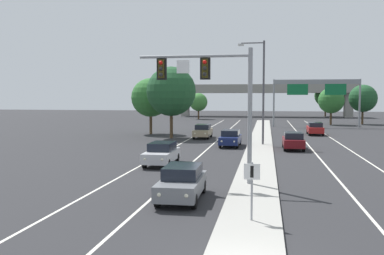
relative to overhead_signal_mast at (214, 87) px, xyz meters
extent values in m
cube|color=#9E9B93|center=(2.20, 6.62, -5.21)|extent=(2.40, 110.00, 0.15)
cube|color=silver|center=(-2.50, 13.62, -5.28)|extent=(0.14, 100.00, 0.01)
cube|color=silver|center=(6.90, 13.62, -5.28)|extent=(0.14, 100.00, 0.01)
cube|color=silver|center=(-5.80, 13.62, -5.28)|extent=(0.14, 100.00, 0.01)
cube|color=silver|center=(10.20, 13.62, -5.28)|extent=(0.14, 100.00, 0.01)
cylinder|color=gray|center=(1.91, 0.01, -1.53)|extent=(0.24, 0.24, 7.20)
cylinder|color=gray|center=(-1.09, 0.01, 1.67)|extent=(6.00, 0.16, 0.16)
cube|color=black|center=(-0.49, 0.05, 1.02)|extent=(0.56, 0.06, 1.20)
cube|color=#38330F|center=(-0.49, 0.01, 1.02)|extent=(0.32, 0.32, 1.00)
sphere|color=red|center=(-0.49, -0.16, 1.34)|extent=(0.22, 0.22, 0.22)
sphere|color=#282828|center=(-0.49, -0.16, 1.02)|extent=(0.22, 0.22, 0.22)
sphere|color=#282828|center=(-0.49, -0.16, 0.70)|extent=(0.22, 0.22, 0.22)
cube|color=black|center=(-2.89, 0.05, 1.02)|extent=(0.56, 0.06, 1.20)
cube|color=#38330F|center=(-2.89, 0.01, 1.02)|extent=(0.32, 0.32, 1.00)
sphere|color=red|center=(-2.89, -0.16, 1.34)|extent=(0.22, 0.22, 0.22)
sphere|color=#282828|center=(-2.89, -0.16, 1.02)|extent=(0.22, 0.22, 0.22)
sphere|color=#282828|center=(-2.89, -0.16, 0.70)|extent=(0.22, 0.22, 0.22)
cube|color=white|center=(-1.69, -0.01, 1.12)|extent=(0.70, 0.04, 0.70)
cylinder|color=gray|center=(2.27, -6.74, -4.03)|extent=(0.08, 0.08, 2.20)
cube|color=white|center=(2.27, -6.77, -3.28)|extent=(0.60, 0.03, 0.60)
cube|color=black|center=(2.27, -6.79, -3.28)|extent=(0.12, 0.01, 0.44)
cylinder|color=#4C4C51|center=(2.46, 18.94, -0.13)|extent=(0.20, 0.20, 10.00)
cylinder|color=#4C4C51|center=(1.36, 18.94, 4.67)|extent=(2.20, 0.12, 0.12)
cube|color=#B7B7B2|center=(0.26, 18.94, 4.52)|extent=(0.56, 0.28, 0.20)
cube|color=slate|center=(-1.06, -3.52, -4.61)|extent=(1.90, 4.44, 0.70)
cube|color=black|center=(-1.06, -3.30, -3.98)|extent=(1.64, 2.41, 0.56)
sphere|color=#EAE5C6|center=(-0.43, -5.69, -4.56)|extent=(0.18, 0.18, 0.18)
sphere|color=#EAE5C6|center=(-1.58, -5.72, -4.56)|extent=(0.18, 0.18, 0.18)
cylinder|color=black|center=(-0.22, -5.00, -4.96)|extent=(0.23, 0.64, 0.64)
cylinder|color=black|center=(-1.82, -5.04, -4.96)|extent=(0.23, 0.64, 0.64)
cylinder|color=black|center=(-0.29, -2.01, -4.96)|extent=(0.23, 0.64, 0.64)
cylinder|color=black|center=(-1.89, -2.04, -4.96)|extent=(0.23, 0.64, 0.64)
cube|color=#B7B7BC|center=(-4.44, 5.99, -4.61)|extent=(1.82, 4.41, 0.70)
cube|color=black|center=(-4.44, 6.21, -3.98)|extent=(1.60, 2.38, 0.56)
sphere|color=#EAE5C6|center=(-3.85, 3.82, -4.56)|extent=(0.18, 0.18, 0.18)
sphere|color=#EAE5C6|center=(-5.00, 3.81, -4.56)|extent=(0.18, 0.18, 0.18)
cylinder|color=black|center=(-3.63, 4.50, -4.96)|extent=(0.22, 0.64, 0.64)
cylinder|color=black|center=(-5.23, 4.49, -4.96)|extent=(0.22, 0.64, 0.64)
cylinder|color=black|center=(-3.64, 7.50, -4.96)|extent=(0.22, 0.64, 0.64)
cylinder|color=black|center=(-5.24, 7.49, -4.96)|extent=(0.22, 0.64, 0.64)
cube|color=#141E4C|center=(-0.61, 17.81, -4.61)|extent=(1.88, 4.43, 0.70)
cube|color=black|center=(-0.61, 18.03, -3.98)|extent=(1.63, 2.41, 0.56)
sphere|color=#EAE5C6|center=(-0.08, 15.62, -4.56)|extent=(0.18, 0.18, 0.18)
sphere|color=#EAE5C6|center=(-1.23, 15.64, -4.56)|extent=(0.18, 0.18, 0.18)
cylinder|color=black|center=(0.16, 16.30, -4.96)|extent=(0.23, 0.64, 0.64)
cylinder|color=black|center=(-1.44, 16.33, -4.96)|extent=(0.23, 0.64, 0.64)
cylinder|color=black|center=(0.21, 19.30, -4.96)|extent=(0.23, 0.64, 0.64)
cylinder|color=black|center=(-1.39, 19.33, -4.96)|extent=(0.23, 0.64, 0.64)
cube|color=tan|center=(-4.44, 25.39, -4.61)|extent=(1.85, 4.42, 0.70)
cube|color=black|center=(-4.45, 25.61, -3.98)|extent=(1.61, 2.40, 0.56)
sphere|color=#EAE5C6|center=(-3.84, 23.22, -4.56)|extent=(0.18, 0.18, 0.18)
sphere|color=#EAE5C6|center=(-4.99, 23.21, -4.56)|extent=(0.18, 0.18, 0.18)
cylinder|color=black|center=(-3.63, 23.90, -4.96)|extent=(0.23, 0.64, 0.64)
cylinder|color=black|center=(-5.23, 23.88, -4.96)|extent=(0.23, 0.64, 0.64)
cylinder|color=black|center=(-3.66, 26.90, -4.96)|extent=(0.23, 0.64, 0.64)
cylinder|color=black|center=(-5.26, 26.88, -4.96)|extent=(0.23, 0.64, 0.64)
cube|color=#5B0F14|center=(5.20, 16.52, -4.61)|extent=(1.81, 4.40, 0.70)
cube|color=black|center=(5.20, 16.30, -3.98)|extent=(1.59, 2.38, 0.56)
sphere|color=#EAE5C6|center=(4.62, 18.70, -4.56)|extent=(0.18, 0.18, 0.18)
sphere|color=#EAE5C6|center=(5.77, 18.70, -4.56)|extent=(0.18, 0.18, 0.18)
cylinder|color=black|center=(4.39, 18.02, -4.96)|extent=(0.22, 0.64, 0.64)
cylinder|color=black|center=(5.99, 18.02, -4.96)|extent=(0.22, 0.64, 0.64)
cylinder|color=black|center=(4.40, 15.02, -4.96)|extent=(0.22, 0.64, 0.64)
cylinder|color=black|center=(6.00, 15.02, -4.96)|extent=(0.22, 0.64, 0.64)
cube|color=maroon|center=(8.79, 32.01, -4.61)|extent=(1.88, 4.43, 0.70)
cube|color=black|center=(8.79, 31.79, -3.98)|extent=(1.63, 2.40, 0.56)
sphere|color=#EAE5C6|center=(8.26, 34.20, -4.56)|extent=(0.18, 0.18, 0.18)
sphere|color=#EAE5C6|center=(9.41, 34.18, -4.56)|extent=(0.18, 0.18, 0.18)
cylinder|color=black|center=(8.02, 33.52, -4.96)|extent=(0.23, 0.64, 0.64)
cylinder|color=black|center=(9.62, 33.49, -4.96)|extent=(0.23, 0.64, 0.64)
cylinder|color=black|center=(7.96, 30.52, -4.96)|extent=(0.23, 0.64, 0.64)
cylinder|color=black|center=(9.56, 30.49, -4.96)|extent=(0.23, 0.64, 0.64)
cylinder|color=gray|center=(3.90, 45.93, -1.53)|extent=(0.28, 0.28, 7.50)
cylinder|color=gray|center=(16.90, 45.93, -1.53)|extent=(0.28, 0.28, 7.50)
cube|color=gray|center=(10.40, 45.93, 1.82)|extent=(13.00, 0.36, 0.70)
cube|color=#0F6033|center=(7.54, 45.73, 0.62)|extent=(3.20, 0.08, 1.70)
cube|color=#0F6033|center=(13.26, 45.73, 0.62)|extent=(3.20, 0.08, 1.70)
cube|color=gray|center=(2.20, 79.50, 0.92)|extent=(42.40, 6.40, 1.10)
cube|color=gray|center=(2.20, 76.50, 1.92)|extent=(42.40, 0.36, 0.90)
cube|color=gray|center=(-17.00, 79.50, -2.46)|extent=(1.80, 2.40, 5.65)
cube|color=gray|center=(21.40, 79.50, -2.46)|extent=(1.80, 2.40, 5.65)
cylinder|color=#4C3823|center=(-8.04, 24.89, -3.72)|extent=(0.36, 0.36, 3.11)
sphere|color=#1E4C28|center=(-8.04, 24.89, 0.11)|extent=(5.69, 5.69, 5.69)
cylinder|color=#4C3823|center=(-11.48, 65.89, -4.23)|extent=(0.36, 0.36, 2.10)
sphere|color=#387533|center=(-11.48, 65.89, -1.65)|extent=(3.83, 3.83, 3.83)
cylinder|color=#4C3823|center=(-11.81, 29.60, -3.93)|extent=(0.36, 0.36, 2.70)
sphere|color=#2D6B2D|center=(-11.81, 29.60, -0.61)|extent=(4.94, 4.94, 4.94)
cylinder|color=#4C3823|center=(16.77, 83.17, -3.83)|extent=(0.36, 0.36, 2.89)
sphere|color=#2D6B2D|center=(16.77, 83.17, -0.27)|extent=(5.29, 5.29, 5.29)
cylinder|color=#4C3823|center=(13.55, 51.95, -4.09)|extent=(0.36, 0.36, 2.39)
sphere|color=#2D6B2D|center=(13.55, 51.95, -1.15)|extent=(4.36, 4.36, 4.36)
cylinder|color=#4C3823|center=(19.14, 54.30, -3.98)|extent=(0.36, 0.36, 2.59)
sphere|color=#1E4C28|center=(19.14, 54.30, -0.79)|extent=(4.74, 4.74, 4.74)
camera|label=1|loc=(2.77, -22.43, -0.49)|focal=39.38mm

